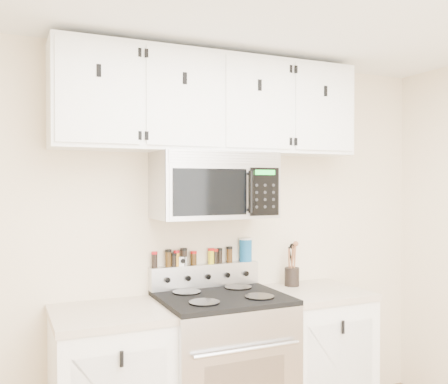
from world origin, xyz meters
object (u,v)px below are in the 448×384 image
object	(u,v)px
utensil_crock	(292,275)
salt_canister	(246,250)
range	(222,369)
microwave	(214,185)

from	to	relation	value
utensil_crock	salt_canister	bearing A→B (deg)	163.15
range	utensil_crock	distance (m)	0.82
range	salt_canister	distance (m)	0.81
range	microwave	distance (m)	1.15
range	salt_canister	world-z (taller)	salt_canister
microwave	range	bearing A→B (deg)	-90.23
range	utensil_crock	world-z (taller)	utensil_crock
microwave	salt_canister	bearing A→B (deg)	27.25
utensil_crock	salt_canister	xyz separation A→B (m)	(-0.32, 0.10, 0.19)
range	utensil_crock	xyz separation A→B (m)	(0.62, 0.19, 0.51)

